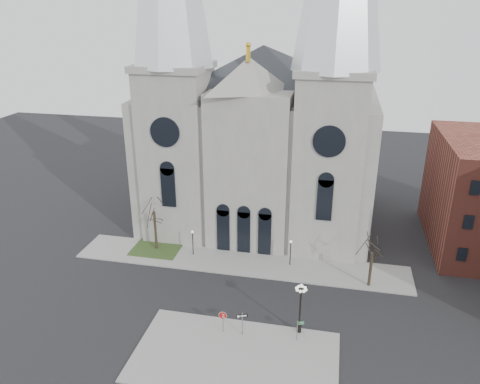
% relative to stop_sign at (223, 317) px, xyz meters
% --- Properties ---
extents(ground, '(160.00, 160.00, 0.00)m').
position_rel_stop_sign_xyz_m(ground, '(-1.17, 2.01, -1.77)').
color(ground, black).
rests_on(ground, ground).
extents(sidewalk_near, '(18.00, 10.00, 0.14)m').
position_rel_stop_sign_xyz_m(sidewalk_near, '(1.83, -2.99, -1.70)').
color(sidewalk_near, gray).
rests_on(sidewalk_near, ground).
extents(sidewalk_far, '(40.00, 6.00, 0.14)m').
position_rel_stop_sign_xyz_m(sidewalk_far, '(-1.17, 13.01, -1.70)').
color(sidewalk_far, gray).
rests_on(sidewalk_far, ground).
extents(grass_patch, '(6.00, 5.00, 0.18)m').
position_rel_stop_sign_xyz_m(grass_patch, '(-12.17, 14.01, -1.68)').
color(grass_patch, '#2A401B').
rests_on(grass_patch, ground).
extents(cathedral, '(33.00, 26.66, 54.00)m').
position_rel_stop_sign_xyz_m(cathedral, '(-1.17, 24.87, 16.71)').
color(cathedral, gray).
rests_on(cathedral, ground).
extents(tree_left, '(3.20, 3.20, 7.50)m').
position_rel_stop_sign_xyz_m(tree_left, '(-12.17, 14.01, 3.81)').
color(tree_left, '#2C2318').
rests_on(tree_left, ground).
extents(tree_right, '(3.20, 3.20, 6.00)m').
position_rel_stop_sign_xyz_m(tree_right, '(13.83, 11.01, 2.70)').
color(tree_right, '#2C2318').
rests_on(tree_right, ground).
extents(ped_lamp_left, '(0.32, 0.32, 3.26)m').
position_rel_stop_sign_xyz_m(ped_lamp_left, '(-7.17, 13.51, 0.56)').
color(ped_lamp_left, black).
rests_on(ped_lamp_left, sidewalk_far).
extents(ped_lamp_right, '(0.32, 0.32, 3.26)m').
position_rel_stop_sign_xyz_m(ped_lamp_right, '(4.83, 13.51, 0.56)').
color(ped_lamp_right, black).
rests_on(ped_lamp_right, sidewalk_far).
extents(stop_sign, '(0.77, 0.33, 2.27)m').
position_rel_stop_sign_xyz_m(stop_sign, '(0.00, 0.00, 0.00)').
color(stop_sign, slate).
rests_on(stop_sign, sidewalk_near).
extents(globe_lamp, '(1.25, 1.25, 5.27)m').
position_rel_stop_sign_xyz_m(globe_lamp, '(7.02, 1.50, 1.68)').
color(globe_lamp, black).
rests_on(globe_lamp, sidewalk_near).
extents(one_way_sign, '(1.00, 0.42, 2.41)m').
position_rel_stop_sign_xyz_m(one_way_sign, '(1.85, -0.03, -0.02)').
color(one_way_sign, slate).
rests_on(one_way_sign, sidewalk_near).
extents(street_name_sign, '(0.64, 0.30, 2.14)m').
position_rel_stop_sign_xyz_m(street_name_sign, '(7.01, 0.26, -0.36)').
color(street_name_sign, slate).
rests_on(street_name_sign, sidewalk_near).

